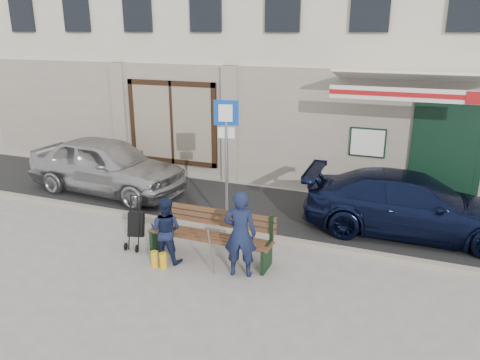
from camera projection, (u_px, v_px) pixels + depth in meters
The scene contains 11 objects.
ground at pixel (197, 266), 8.51m from camera, with size 80.00×80.00×0.00m, color #9E9991.
asphalt_lane at pixel (255, 209), 11.25m from camera, with size 60.00×3.20×0.01m, color #282828.
curb at pixel (229, 232), 9.82m from camera, with size 60.00×0.18×0.12m, color #9E9384.
building at pixel (316, 0), 14.46m from camera, with size 20.00×8.27×10.00m.
car_silver at pixel (107, 165), 12.21m from camera, with size 1.74×4.31×1.47m, color #B1B2B6.
car_navy at pixel (412, 205), 9.70m from camera, with size 1.80×4.43×1.29m, color black.
parking_sign at pixel (226, 144), 9.66m from camera, with size 0.50×0.15×2.76m.
bench at pixel (208, 235), 8.69m from camera, with size 2.40×1.17×0.98m.
man at pixel (240, 234), 7.99m from camera, with size 0.57×0.37×1.56m, color #151C3A.
woman at pixel (166, 230), 8.52m from camera, with size 0.61×0.47×1.25m, color #141C38.
stroller at pixel (136, 225), 9.13m from camera, with size 0.36×0.47×1.04m.
Camera 1 is at (3.54, -6.79, 4.10)m, focal length 35.00 mm.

